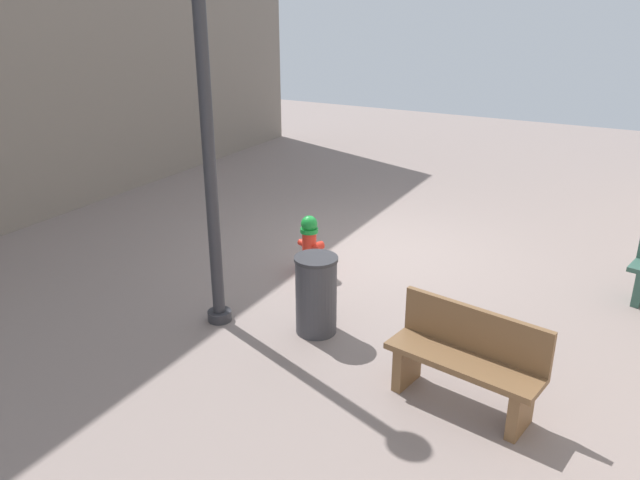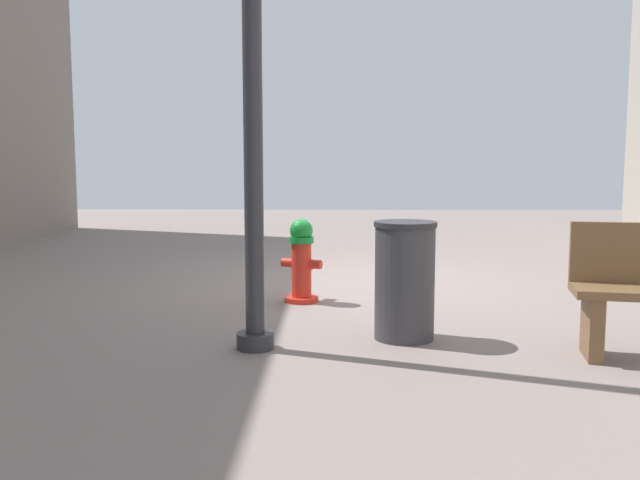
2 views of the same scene
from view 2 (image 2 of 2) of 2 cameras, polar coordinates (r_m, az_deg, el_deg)
ground_plane at (r=7.91m, az=3.02°, el=-3.53°), size 23.40×23.40×0.00m
fire_hydrant at (r=6.78m, az=-1.53°, el=-1.72°), size 0.42×0.40×0.82m
trash_bin at (r=5.40m, az=7.02°, el=-3.33°), size 0.49×0.49×0.92m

